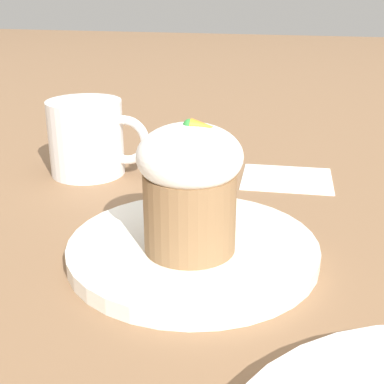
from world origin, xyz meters
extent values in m
plane|color=#846042|center=(0.00, 0.00, 0.00)|extent=(4.00, 4.00, 0.00)
cylinder|color=white|center=(0.00, 0.00, 0.01)|extent=(0.21, 0.21, 0.01)
cylinder|color=olive|center=(0.00, -0.01, 0.05)|extent=(0.08, 0.08, 0.07)
ellipsoid|color=white|center=(0.00, -0.01, 0.09)|extent=(0.08, 0.08, 0.05)
cone|color=orange|center=(0.01, -0.01, 0.12)|extent=(0.02, 0.01, 0.01)
sphere|color=green|center=(0.00, -0.01, 0.12)|extent=(0.01, 0.01, 0.01)
cube|color=silver|center=(-0.02, 0.04, 0.02)|extent=(0.04, 0.08, 0.00)
ellipsoid|color=silver|center=(0.01, -0.01, 0.02)|extent=(0.05, 0.06, 0.01)
cylinder|color=white|center=(-0.17, 0.18, 0.04)|extent=(0.09, 0.09, 0.09)
torus|color=white|center=(-0.12, 0.18, 0.04)|extent=(0.06, 0.01, 0.06)
cube|color=white|center=(0.07, 0.21, 0.00)|extent=(0.11, 0.10, 0.00)
camera|label=1|loc=(0.09, -0.40, 0.22)|focal=50.00mm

